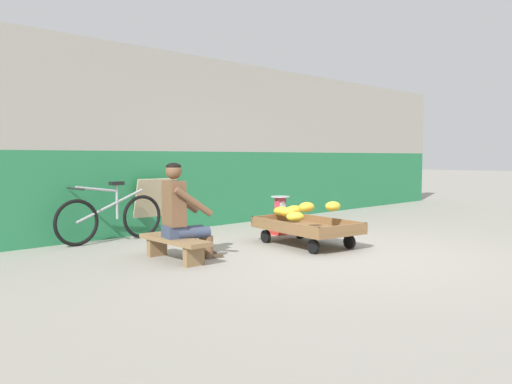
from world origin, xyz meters
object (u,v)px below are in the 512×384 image
at_px(vendor_seated, 181,212).
at_px(sign_board, 154,206).
at_px(low_bench, 174,244).
at_px(bicycle_near_left, 111,217).
at_px(plastic_crate, 280,224).
at_px(banana_cart, 306,228).
at_px(weighing_scale, 280,205).
at_px(shopping_bag, 319,227).

height_order(vendor_seated, sign_board, vendor_seated).
xyz_separation_m(low_bench, bicycle_near_left, (0.13, 1.72, 0.15)).
bearing_deg(plastic_crate, banana_cart, -118.87).
xyz_separation_m(weighing_scale, bicycle_near_left, (-2.29, 1.16, -0.10)).
xyz_separation_m(low_bench, vendor_seated, (0.09, -0.02, 0.37)).
relative_size(low_bench, shopping_bag, 4.63).
xyz_separation_m(low_bench, sign_board, (1.00, 1.94, 0.24)).
distance_m(banana_cart, low_bench, 1.92).
bearing_deg(low_bench, weighing_scale, 13.05).
bearing_deg(banana_cart, weighing_scale, 61.10).
xyz_separation_m(banana_cart, bicycle_near_left, (-1.75, 2.14, 0.11)).
height_order(low_bench, vendor_seated, vendor_seated).
xyz_separation_m(vendor_seated, plastic_crate, (2.33, 0.58, -0.42)).
xyz_separation_m(banana_cart, weighing_scale, (0.54, 0.99, 0.21)).
relative_size(banana_cart, plastic_crate, 4.33).
xyz_separation_m(vendor_seated, weighing_scale, (2.33, 0.58, -0.11)).
xyz_separation_m(weighing_scale, shopping_bag, (0.33, -0.51, -0.33)).
height_order(sign_board, shopping_bag, sign_board).
bearing_deg(low_bench, sign_board, 62.84).
xyz_separation_m(vendor_seated, sign_board, (0.91, 1.96, -0.13)).
xyz_separation_m(vendor_seated, bicycle_near_left, (0.04, 1.74, -0.21)).
bearing_deg(plastic_crate, sign_board, 135.75).
bearing_deg(banana_cart, low_bench, 167.19).
relative_size(weighing_scale, bicycle_near_left, 0.18).
bearing_deg(plastic_crate, weighing_scale, -90.00).
bearing_deg(plastic_crate, bicycle_near_left, 153.19).
bearing_deg(bicycle_near_left, vendor_seated, -91.32).
bearing_deg(shopping_bag, vendor_seated, -178.57).
bearing_deg(weighing_scale, shopping_bag, -57.04).
xyz_separation_m(bicycle_near_left, sign_board, (0.87, 0.22, 0.08)).
relative_size(vendor_seated, plastic_crate, 3.17).
bearing_deg(sign_board, weighing_scale, -44.27).
bearing_deg(weighing_scale, bicycle_near_left, 153.16).
bearing_deg(vendor_seated, weighing_scale, 13.99).
bearing_deg(shopping_bag, sign_board, 132.72).
xyz_separation_m(plastic_crate, bicycle_near_left, (-2.29, 1.16, 0.20)).
bearing_deg(weighing_scale, vendor_seated, -166.01).
distance_m(vendor_seated, shopping_bag, 2.70).
xyz_separation_m(low_bench, plastic_crate, (2.42, 0.56, -0.05)).
bearing_deg(bicycle_near_left, weighing_scale, -26.84).
distance_m(vendor_seated, sign_board, 2.17).
height_order(banana_cart, plastic_crate, banana_cart).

